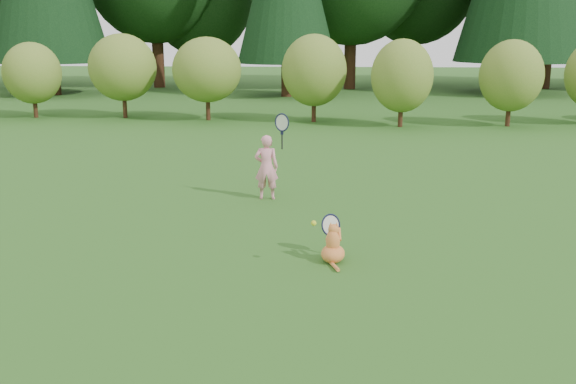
# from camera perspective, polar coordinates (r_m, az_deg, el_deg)

# --- Properties ---
(ground) EXTENTS (100.00, 100.00, 0.00)m
(ground) POSITION_cam_1_polar(r_m,az_deg,el_deg) (7.91, -1.84, -6.29)
(ground) COLOR #265417
(ground) RESTS_ON ground
(shrub_row) EXTENTS (28.00, 3.00, 2.80)m
(shrub_row) POSITION_cam_1_polar(r_m,az_deg,el_deg) (20.45, 1.71, 10.09)
(shrub_row) COLOR olive
(shrub_row) RESTS_ON ground
(child) EXTENTS (0.61, 0.35, 1.65)m
(child) POSITION_cam_1_polar(r_m,az_deg,el_deg) (10.80, -1.88, 2.36)
(child) COLOR pink
(child) RESTS_ON ground
(cat) EXTENTS (0.39, 0.68, 0.68)m
(cat) POSITION_cam_1_polar(r_m,az_deg,el_deg) (7.89, 4.02, -4.41)
(cat) COLOR #C55825
(cat) RESTS_ON ground
(tennis_ball) EXTENTS (0.06, 0.06, 0.06)m
(tennis_ball) POSITION_cam_1_polar(r_m,az_deg,el_deg) (7.56, 2.30, -2.79)
(tennis_ball) COLOR #B8D018
(tennis_ball) RESTS_ON ground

